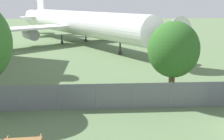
{
  "coord_description": "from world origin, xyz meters",
  "views": [
    {
      "loc": [
        -2.45,
        -5.79,
        7.05
      ],
      "look_at": [
        -1.3,
        13.89,
        2.0
      ],
      "focal_mm": 42.0,
      "sensor_mm": 36.0,
      "label": 1
    }
  ],
  "objects": [
    {
      "name": "airplane",
      "position": [
        -5.82,
        40.75,
        3.68
      ],
      "size": [
        33.84,
        40.66,
        11.79
      ],
      "rotation": [
        0.0,
        0.0,
        -1.01
      ],
      "color": "white",
      "rests_on": "ground"
    },
    {
      "name": "tree_left_of_cabin",
      "position": [
        2.97,
        12.25,
        3.84
      ],
      "size": [
        3.65,
        3.65,
        5.87
      ],
      "color": "brown",
      "rests_on": "ground"
    },
    {
      "name": "perimeter_fence",
      "position": [
        0.0,
        10.89,
        0.92
      ],
      "size": [
        56.07,
        0.07,
        1.84
      ],
      "color": "slate",
      "rests_on": "ground"
    }
  ]
}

